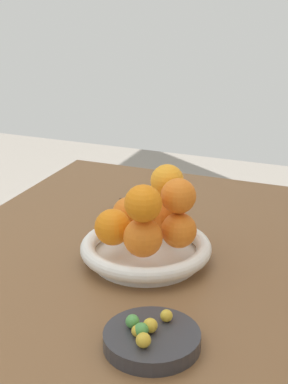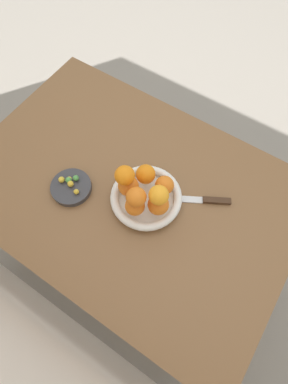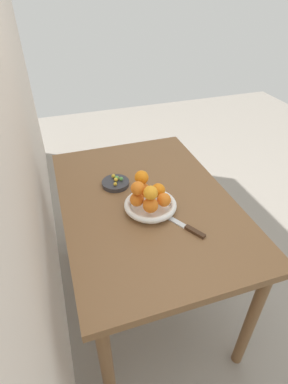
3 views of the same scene
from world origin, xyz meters
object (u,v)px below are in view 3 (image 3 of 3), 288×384
Objects in this scene: orange_0 at (151,205)px; orange_1 at (164,200)px; candy_ball_0 at (118,178)px; orange_2 at (158,190)px; orange_4 at (137,199)px; candy_dish at (116,183)px; candy_ball_1 at (113,176)px; orange_5 at (151,193)px; dining_table at (146,214)px; orange_3 at (143,190)px; fruit_bowl at (150,206)px; candy_ball_2 at (115,184)px; knife at (182,225)px; orange_6 at (142,177)px; candy_ball_5 at (117,178)px; candy_ball_4 at (121,179)px; candy_ball_3 at (116,180)px; orange_7 at (138,188)px.

orange_1 is at bearing -73.82° from orange_0.
candy_ball_0 is at bearing 25.44° from orange_1.
orange_2 is 1.04× the size of orange_4.
candy_dish is 6.58× the size of candy_ball_1.
orange_5 reaches higher than orange_0.
candy_ball_0 reaches higher than candy_dish.
orange_3 is at bearing 131.14° from dining_table.
fruit_bowl is 11.32× the size of candy_ball_1.
candy_ball_2 is 0.39m from knife.
knife is (-0.37, -0.19, -0.01)m from candy_dish.
orange_3 reaches higher than fruit_bowl.
orange_6 is (0.06, 0.02, 0.11)m from fruit_bowl.
orange_6 reaches higher than candy_dish.
knife is (-0.33, -0.20, -0.03)m from candy_ball_2.
candy_ball_1 is at bearing 30.17° from dining_table.
candy_ball_5 is (0.28, 0.14, -0.04)m from orange_1.
knife is (-0.10, -0.04, -0.06)m from orange_1.
candy_ball_4 is 0.02m from candy_ball_5.
orange_1 is 0.09m from orange_5.
orange_5 is 0.31m from candy_ball_3.
candy_ball_4 reaches higher than candy_ball_2.
candy_ball_5 is (0.17, 0.10, 0.12)m from dining_table.
orange_1 is at bearing -75.34° from orange_5.
fruit_bowl is at bearing -91.00° from orange_4.
candy_ball_4 is at bearing -138.68° from candy_ball_0.
candy_ball_1 is 1.16× the size of candy_ball_2.
knife is (-0.14, -0.15, -0.06)m from orange_4.
orange_3 is at bearing -162.55° from candy_ball_4.
orange_4 is 0.25m from candy_ball_5.
orange_5 is at bearing 104.66° from orange_1.
fruit_bowl is at bearing -156.91° from candy_ball_3.
orange_6 reaches higher than orange_7.
orange_1 is 0.31m from candy_ball_5.
orange_0 is 0.15m from knife.
orange_0 is 1.07× the size of orange_6.
orange_5 is at bearing -160.14° from candy_ball_2.
orange_1 is 2.92× the size of candy_ball_3.
orange_7 is at bearing 140.79° from dining_table.
orange_5 is at bearing 178.89° from orange_3.
orange_1 is 0.13m from orange_6.
orange_3 is 3.20× the size of candy_ball_1.
orange_0 reaches higher than orange_4.
fruit_bowl is 11.34× the size of candy_ball_5.
orange_7 reaches higher than orange_3.
candy_ball_3 is 0.03m from candy_ball_4.
candy_ball_1 is (0.02, 0.02, 0.00)m from candy_ball_0.
orange_4 reaches higher than fruit_bowl.
candy_ball_1 is at bearing 26.52° from orange_1.
dining_table is 54.51× the size of candy_ball_3.
candy_ball_5 reaches higher than candy_ball_0.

